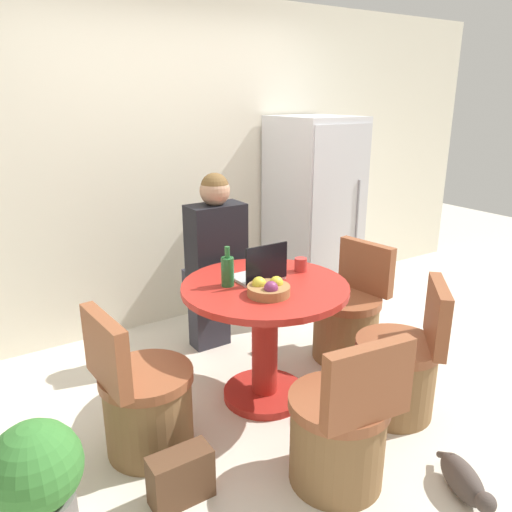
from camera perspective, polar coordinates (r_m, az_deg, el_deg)
ground_plane at (r=3.29m, az=2.67°, el=-16.35°), size 12.00×12.00×0.00m
wall_back at (r=4.12m, az=-9.98°, el=10.00°), size 7.00×0.06×2.60m
refrigerator at (r=4.47m, az=6.51°, el=4.78°), size 0.63×0.73×1.68m
dining_table at (r=3.08m, az=1.02°, el=-7.57°), size 1.00×1.00×0.77m
chair_left_side at (r=2.83m, az=-12.59°, el=-16.23°), size 0.50×0.50×0.84m
chair_right_side at (r=3.73m, az=10.41°, el=-7.29°), size 0.51×0.50×0.84m
chair_near_camera at (r=2.61m, az=9.56°, el=-19.35°), size 0.50×0.51×0.84m
chair_near_right_corner at (r=3.17m, az=16.02°, el=-12.48°), size 0.57×0.57×0.84m
person_seated at (r=3.60m, az=-4.87°, el=-0.04°), size 0.40×0.37×1.35m
laptop at (r=3.03m, az=0.49°, el=-1.83°), size 0.29×0.22×0.24m
fruit_bowl at (r=2.81m, az=1.45°, el=-3.76°), size 0.24×0.24×0.10m
coffee_cup at (r=3.20m, az=5.13°, el=-0.99°), size 0.08×0.08×0.09m
bottle at (r=2.93m, az=-3.27°, el=-1.68°), size 0.08×0.08×0.24m
cat at (r=2.81m, az=22.67°, el=-22.61°), size 0.25×0.42×0.17m
potted_plant at (r=2.52m, az=-23.75°, el=-21.97°), size 0.40×0.40×0.54m
handbag at (r=2.60m, az=-8.59°, el=-23.70°), size 0.30×0.14×0.26m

